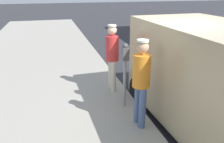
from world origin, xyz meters
TOP-DOWN VIEW (x-y plane):
  - ground_plane at (0.00, 0.00)m, footprint 80.00×80.00m
  - sidewalk_slab at (3.50, 0.00)m, footprint 5.00×32.00m
  - parking_meter_near at (1.35, -0.08)m, footprint 0.14×0.18m
  - pedestrian_in_red at (1.39, -1.01)m, footprint 0.34×0.36m
  - pedestrian_in_orange at (1.29, 0.75)m, footprint 0.34×0.36m

SIDE VIEW (x-z plane):
  - ground_plane at x=0.00m, z-range 0.00..0.00m
  - sidewalk_slab at x=3.50m, z-range 0.00..0.15m
  - pedestrian_in_orange at x=1.29m, z-range 0.29..2.06m
  - pedestrian_in_red at x=1.39m, z-range 0.29..2.07m
  - parking_meter_near at x=1.35m, z-range 0.42..1.94m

